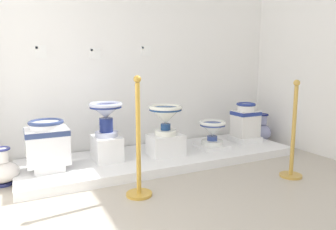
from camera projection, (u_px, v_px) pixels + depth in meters
ground_plane at (238, 211)px, 2.48m from camera, size 5.75×5.42×0.02m
wall_back at (144, 28)px, 3.94m from camera, size 3.95×0.06×3.17m
display_platform at (163, 157)px, 3.70m from camera, size 3.19×0.99×0.10m
plinth_block_central_ornate at (49, 166)px, 3.12m from camera, size 0.28×0.29×0.07m
antique_toilet_central_ornate at (47, 141)px, 3.08m from camera, size 0.41×0.34×0.43m
plinth_block_tall_cobalt at (107, 148)px, 3.42m from camera, size 0.28×0.35×0.27m
antique_toilet_tall_cobalt at (106, 113)px, 3.36m from camera, size 0.36×0.36×0.37m
plinth_block_pale_glazed at (166, 145)px, 3.61m from camera, size 0.39×0.30×0.24m
antique_toilet_pale_glazed at (166, 115)px, 3.55m from camera, size 0.38×0.38×0.34m
plinth_block_squat_floral at (212, 146)px, 3.94m from camera, size 0.35×0.36×0.04m
antique_toilet_squat_floral at (212, 130)px, 3.90m from camera, size 0.34×0.34×0.29m
plinth_block_slender_white at (245, 139)px, 4.28m from camera, size 0.34×0.33×0.07m
antique_toilet_slender_white at (245, 119)px, 4.23m from camera, size 0.32×0.28×0.46m
info_placard_first at (41, 51)px, 3.42m from camera, size 0.12×0.01×0.14m
info_placard_second at (95, 53)px, 3.68m from camera, size 0.13×0.01×0.13m
info_placard_third at (146, 51)px, 3.96m from camera, size 0.14×0.01×0.12m
decorative_vase_corner at (3, 170)px, 2.95m from camera, size 0.29×0.29×0.37m
decorative_vase_spare at (262, 131)px, 4.55m from camera, size 0.26×0.26×0.43m
stanchion_post_near_left at (139, 157)px, 2.69m from camera, size 0.23×0.23×1.05m
stanchion_post_near_right at (293, 145)px, 3.15m from camera, size 0.22×0.22×0.99m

